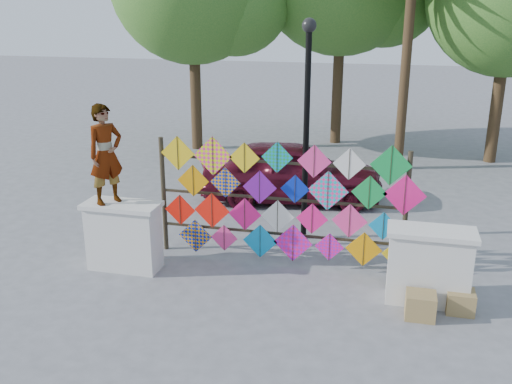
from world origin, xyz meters
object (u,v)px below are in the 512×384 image
(kite_rack, at_px, (283,202))
(lamppost, at_px, (307,111))
(vendor_woman, at_px, (106,154))
(sedan, at_px, (292,171))

(kite_rack, bearing_deg, lamppost, 80.38)
(kite_rack, height_order, lamppost, lamppost)
(kite_rack, distance_m, vendor_woman, 3.29)
(vendor_woman, relative_size, lamppost, 0.40)
(kite_rack, height_order, vendor_woman, vendor_woman)
(sedan, bearing_deg, lamppost, -173.18)
(vendor_woman, bearing_deg, lamppost, -23.06)
(kite_rack, bearing_deg, sedan, 97.37)
(vendor_woman, xyz_separation_m, sedan, (2.54, 4.55, -1.42))
(kite_rack, relative_size, sedan, 1.12)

